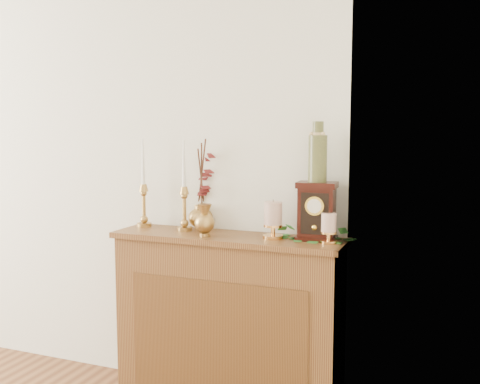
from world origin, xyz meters
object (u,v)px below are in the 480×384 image
at_px(candlestick_left, 144,198).
at_px(ginger_jar, 205,188).
at_px(ceramic_vase, 318,155).
at_px(candlestick_center, 184,201).
at_px(mantel_clock, 317,212).
at_px(bud_vase, 205,221).

xyz_separation_m(candlestick_left, ginger_jar, (0.35, 0.08, 0.06)).
bearing_deg(ceramic_vase, candlestick_center, -178.64).
height_order(candlestick_left, candlestick_center, candlestick_left).
bearing_deg(candlestick_center, mantel_clock, 1.15).
relative_size(candlestick_left, ceramic_vase, 1.66).
bearing_deg(candlestick_center, ginger_jar, 56.54).
distance_m(candlestick_center, mantel_clock, 0.73).
height_order(candlestick_left, bud_vase, candlestick_left).
height_order(candlestick_center, ceramic_vase, ceramic_vase).
relative_size(bud_vase, ginger_jar, 0.34).
xyz_separation_m(bud_vase, mantel_clock, (0.56, 0.13, 0.06)).
bearing_deg(candlestick_left, bud_vase, -17.47).
relative_size(candlestick_left, ginger_jar, 0.99).
bearing_deg(ginger_jar, candlestick_center, -123.46).
relative_size(bud_vase, mantel_clock, 0.58).
xyz_separation_m(candlestick_left, bud_vase, (0.45, -0.14, -0.08)).
height_order(candlestick_left, ginger_jar, ginger_jar).
height_order(bud_vase, ginger_jar, ginger_jar).
distance_m(ginger_jar, ceramic_vase, 0.69).
distance_m(bud_vase, ginger_jar, 0.28).
relative_size(candlestick_left, mantel_clock, 1.70).
bearing_deg(ceramic_vase, candlestick_left, 179.38).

